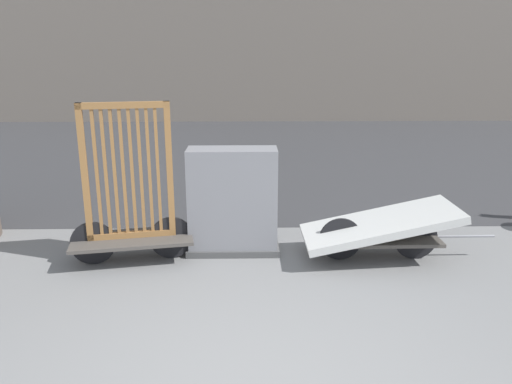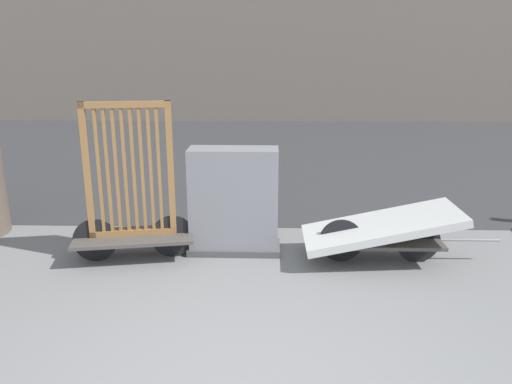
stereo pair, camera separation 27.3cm
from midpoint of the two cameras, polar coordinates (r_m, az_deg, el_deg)
The scene contains 4 objects.
road_strip at distance 12.28m, azimuth 1.58°, elevation 4.61°, with size 56.00×10.88×0.01m.
bike_cart_with_bedframe at distance 5.95m, azimuth -12.66°, elevation -1.68°, with size 2.10×0.86×1.86m.
bike_cart_with_mattress at distance 6.02m, azimuth 15.33°, elevation -4.24°, with size 2.28×0.88×0.67m.
utility_cabinet at distance 6.05m, azimuth -1.26°, elevation -1.42°, with size 1.13×0.48×1.29m.
Camera 2 is at (0.17, -2.91, 2.40)m, focal length 35.00 mm.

